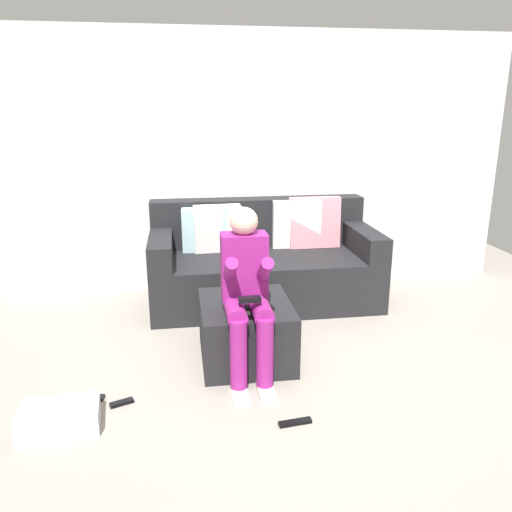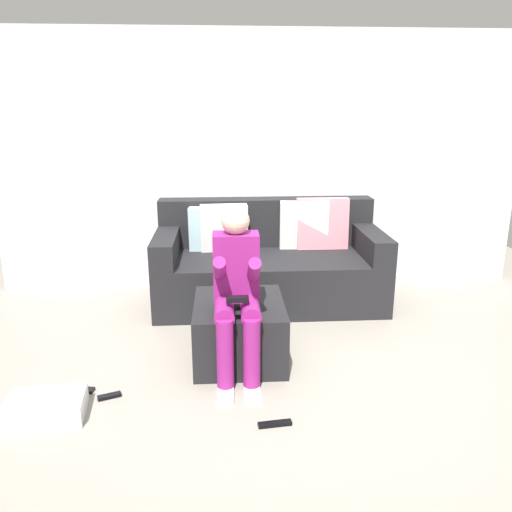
{
  "view_description": "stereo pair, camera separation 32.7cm",
  "coord_description": "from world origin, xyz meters",
  "px_view_note": "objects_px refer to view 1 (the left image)",
  "views": [
    {
      "loc": [
        -0.69,
        -2.86,
        1.73
      ],
      "look_at": [
        -0.12,
        0.95,
        0.6
      ],
      "focal_mm": 35.8,
      "sensor_mm": 36.0,
      "label": 1
    },
    {
      "loc": [
        -0.37,
        -2.89,
        1.73
      ],
      "look_at": [
        -0.12,
        0.95,
        0.6
      ],
      "focal_mm": 35.8,
      "sensor_mm": 36.0,
      "label": 2
    }
  ],
  "objects_px": {
    "couch_sectional": "(263,263)",
    "person_seated": "(247,288)",
    "remote_near_ottoman": "(295,422)",
    "remote_by_storage_bin": "(122,403)",
    "remote_under_side_table": "(91,398)",
    "storage_bin": "(59,418)",
    "ottoman": "(246,331)"
  },
  "relations": [
    {
      "from": "couch_sectional",
      "to": "storage_bin",
      "type": "relative_size",
      "value": 4.66
    },
    {
      "from": "couch_sectional",
      "to": "remote_by_storage_bin",
      "type": "distance_m",
      "value": 2.0
    },
    {
      "from": "remote_near_ottoman",
      "to": "remote_by_storage_bin",
      "type": "bearing_deg",
      "value": 153.71
    },
    {
      "from": "ottoman",
      "to": "storage_bin",
      "type": "height_order",
      "value": "ottoman"
    },
    {
      "from": "ottoman",
      "to": "remote_under_side_table",
      "type": "relative_size",
      "value": 4.36
    },
    {
      "from": "couch_sectional",
      "to": "person_seated",
      "type": "distance_m",
      "value": 1.4
    },
    {
      "from": "remote_near_ottoman",
      "to": "remote_by_storage_bin",
      "type": "xyz_separation_m",
      "value": [
        -0.99,
        0.35,
        0.0
      ]
    },
    {
      "from": "remote_under_side_table",
      "to": "storage_bin",
      "type": "bearing_deg",
      "value": -105.1
    },
    {
      "from": "couch_sectional",
      "to": "remote_under_side_table",
      "type": "bearing_deg",
      "value": -130.79
    },
    {
      "from": "person_seated",
      "to": "ottoman",
      "type": "bearing_deg",
      "value": 84.62
    },
    {
      "from": "remote_near_ottoman",
      "to": "ottoman",
      "type": "bearing_deg",
      "value": 94.84
    },
    {
      "from": "remote_near_ottoman",
      "to": "remote_under_side_table",
      "type": "relative_size",
      "value": 1.18
    },
    {
      "from": "storage_bin",
      "to": "remote_by_storage_bin",
      "type": "distance_m",
      "value": 0.37
    },
    {
      "from": "storage_bin",
      "to": "remote_near_ottoman",
      "type": "bearing_deg",
      "value": -7.03
    },
    {
      "from": "person_seated",
      "to": "remote_under_side_table",
      "type": "distance_m",
      "value": 1.17
    },
    {
      "from": "ottoman",
      "to": "remote_under_side_table",
      "type": "xyz_separation_m",
      "value": [
        -1.02,
        -0.39,
        -0.2
      ]
    },
    {
      "from": "remote_by_storage_bin",
      "to": "remote_under_side_table",
      "type": "height_order",
      "value": "same"
    },
    {
      "from": "couch_sectional",
      "to": "storage_bin",
      "type": "bearing_deg",
      "value": -128.66
    },
    {
      "from": "remote_by_storage_bin",
      "to": "ottoman",
      "type": "bearing_deg",
      "value": 9.02
    },
    {
      "from": "ottoman",
      "to": "remote_near_ottoman",
      "type": "height_order",
      "value": "ottoman"
    },
    {
      "from": "person_seated",
      "to": "storage_bin",
      "type": "distance_m",
      "value": 1.33
    },
    {
      "from": "couch_sectional",
      "to": "remote_under_side_table",
      "type": "distance_m",
      "value": 2.05
    },
    {
      "from": "couch_sectional",
      "to": "person_seated",
      "type": "height_order",
      "value": "person_seated"
    },
    {
      "from": "storage_bin",
      "to": "remote_near_ottoman",
      "type": "relative_size",
      "value": 2.24
    },
    {
      "from": "couch_sectional",
      "to": "person_seated",
      "type": "xyz_separation_m",
      "value": [
        -0.33,
        -1.34,
        0.25
      ]
    },
    {
      "from": "ottoman",
      "to": "storage_bin",
      "type": "relative_size",
      "value": 1.65
    },
    {
      "from": "person_seated",
      "to": "remote_near_ottoman",
      "type": "relative_size",
      "value": 5.77
    },
    {
      "from": "storage_bin",
      "to": "remote_by_storage_bin",
      "type": "xyz_separation_m",
      "value": [
        0.32,
        0.19,
        -0.05
      ]
    },
    {
      "from": "remote_near_ottoman",
      "to": "storage_bin",
      "type": "bearing_deg",
      "value": 166.16
    },
    {
      "from": "ottoman",
      "to": "storage_bin",
      "type": "distance_m",
      "value": 1.33
    },
    {
      "from": "couch_sectional",
      "to": "remote_near_ottoman",
      "type": "bearing_deg",
      "value": -93.94
    },
    {
      "from": "couch_sectional",
      "to": "remote_by_storage_bin",
      "type": "bearing_deg",
      "value": -124.92
    }
  ]
}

